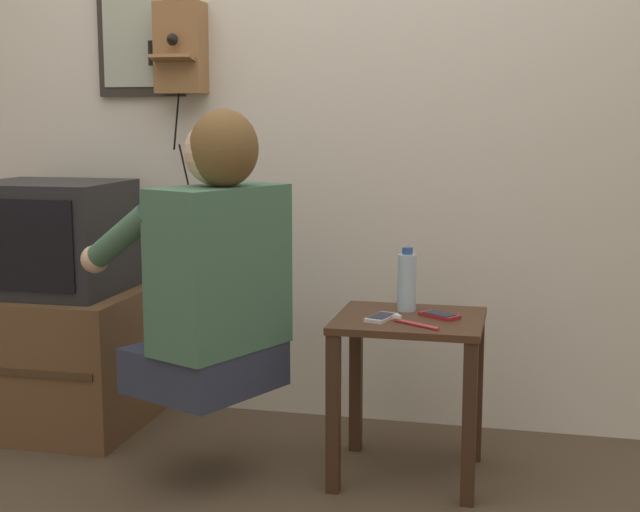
{
  "coord_description": "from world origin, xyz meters",
  "views": [
    {
      "loc": [
        0.72,
        -2.21,
        1.13
      ],
      "look_at": [
        0.1,
        0.43,
        0.71
      ],
      "focal_mm": 50.0,
      "sensor_mm": 36.0,
      "label": 1
    }
  ],
  "objects_px": {
    "television": "(52,237)",
    "cell_phone_spare": "(440,315)",
    "wall_phone_antique": "(180,46)",
    "water_bottle": "(407,281)",
    "cell_phone_held": "(381,317)",
    "toothbrush": "(413,323)",
    "person": "(213,267)",
    "framed_picture": "(140,27)"
  },
  "relations": [
    {
      "from": "cell_phone_held",
      "to": "toothbrush",
      "type": "bearing_deg",
      "value": -11.04
    },
    {
      "from": "framed_picture",
      "to": "cell_phone_held",
      "type": "xyz_separation_m",
      "value": [
        1.01,
        -0.54,
        -0.94
      ]
    },
    {
      "from": "framed_picture",
      "to": "toothbrush",
      "type": "distance_m",
      "value": 1.57
    },
    {
      "from": "cell_phone_held",
      "to": "toothbrush",
      "type": "height_order",
      "value": "toothbrush"
    },
    {
      "from": "framed_picture",
      "to": "water_bottle",
      "type": "height_order",
      "value": "framed_picture"
    },
    {
      "from": "television",
      "to": "water_bottle",
      "type": "height_order",
      "value": "television"
    },
    {
      "from": "television",
      "to": "framed_picture",
      "type": "height_order",
      "value": "framed_picture"
    },
    {
      "from": "person",
      "to": "cell_phone_spare",
      "type": "height_order",
      "value": "person"
    },
    {
      "from": "television",
      "to": "cell_phone_spare",
      "type": "distance_m",
      "value": 1.43
    },
    {
      "from": "wall_phone_antique",
      "to": "framed_picture",
      "type": "height_order",
      "value": "framed_picture"
    },
    {
      "from": "person",
      "to": "cell_phone_held",
      "type": "distance_m",
      "value": 0.54
    },
    {
      "from": "cell_phone_held",
      "to": "water_bottle",
      "type": "xyz_separation_m",
      "value": [
        0.06,
        0.14,
        0.09
      ]
    },
    {
      "from": "wall_phone_antique",
      "to": "toothbrush",
      "type": "bearing_deg",
      "value": -30.24
    },
    {
      "from": "wall_phone_antique",
      "to": "television",
      "type": "bearing_deg",
      "value": -146.0
    },
    {
      "from": "cell_phone_held",
      "to": "framed_picture",
      "type": "bearing_deg",
      "value": 168.7
    },
    {
      "from": "cell_phone_held",
      "to": "toothbrush",
      "type": "xyz_separation_m",
      "value": [
        0.1,
        -0.05,
        0.0
      ]
    },
    {
      "from": "water_bottle",
      "to": "framed_picture",
      "type": "bearing_deg",
      "value": 159.71
    },
    {
      "from": "wall_phone_antique",
      "to": "water_bottle",
      "type": "distance_m",
      "value": 1.23
    },
    {
      "from": "cell_phone_held",
      "to": "cell_phone_spare",
      "type": "height_order",
      "value": "same"
    },
    {
      "from": "television",
      "to": "toothbrush",
      "type": "distance_m",
      "value": 1.38
    },
    {
      "from": "television",
      "to": "wall_phone_antique",
      "type": "distance_m",
      "value": 0.84
    },
    {
      "from": "framed_picture",
      "to": "cell_phone_spare",
      "type": "bearing_deg",
      "value": -21.54
    },
    {
      "from": "wall_phone_antique",
      "to": "toothbrush",
      "type": "relative_size",
      "value": 4.99
    },
    {
      "from": "television",
      "to": "wall_phone_antique",
      "type": "bearing_deg",
      "value": 34.0
    },
    {
      "from": "wall_phone_antique",
      "to": "toothbrush",
      "type": "xyz_separation_m",
      "value": [
        0.94,
        -0.55,
        -0.86
      ]
    },
    {
      "from": "wall_phone_antique",
      "to": "water_bottle",
      "type": "height_order",
      "value": "wall_phone_antique"
    },
    {
      "from": "television",
      "to": "framed_picture",
      "type": "xyz_separation_m",
      "value": [
        0.23,
        0.31,
        0.76
      ]
    },
    {
      "from": "person",
      "to": "wall_phone_antique",
      "type": "xyz_separation_m",
      "value": [
        -0.34,
        0.63,
        0.7
      ]
    },
    {
      "from": "television",
      "to": "framed_picture",
      "type": "distance_m",
      "value": 0.85
    },
    {
      "from": "television",
      "to": "wall_phone_antique",
      "type": "xyz_separation_m",
      "value": [
        0.4,
        0.27,
        0.68
      ]
    },
    {
      "from": "toothbrush",
      "to": "framed_picture",
      "type": "bearing_deg",
      "value": 94.97
    },
    {
      "from": "person",
      "to": "television",
      "type": "bearing_deg",
      "value": 88.66
    },
    {
      "from": "person",
      "to": "water_bottle",
      "type": "height_order",
      "value": "person"
    },
    {
      "from": "cell_phone_spare",
      "to": "water_bottle",
      "type": "distance_m",
      "value": 0.16
    },
    {
      "from": "person",
      "to": "wall_phone_antique",
      "type": "height_order",
      "value": "wall_phone_antique"
    },
    {
      "from": "water_bottle",
      "to": "cell_phone_held",
      "type": "bearing_deg",
      "value": -112.07
    },
    {
      "from": "person",
      "to": "framed_picture",
      "type": "height_order",
      "value": "framed_picture"
    },
    {
      "from": "framed_picture",
      "to": "person",
      "type": "bearing_deg",
      "value": -52.47
    },
    {
      "from": "water_bottle",
      "to": "toothbrush",
      "type": "bearing_deg",
      "value": -77.18
    },
    {
      "from": "person",
      "to": "wall_phone_antique",
      "type": "relative_size",
      "value": 1.15
    },
    {
      "from": "framed_picture",
      "to": "water_bottle",
      "type": "xyz_separation_m",
      "value": [
        1.07,
        -0.4,
        -0.85
      ]
    },
    {
      "from": "television",
      "to": "cell_phone_spare",
      "type": "bearing_deg",
      "value": -6.18
    }
  ]
}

